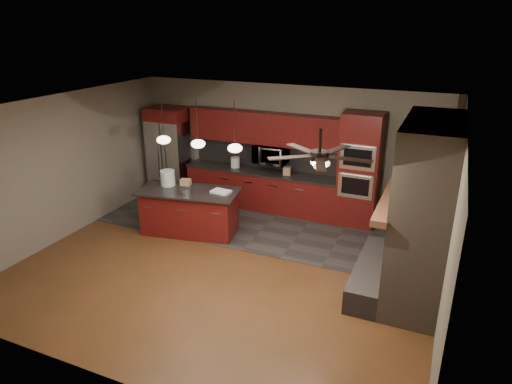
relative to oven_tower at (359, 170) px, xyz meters
The scene contains 22 objects.
ground 3.40m from the oven_tower, 122.27° to the right, with size 7.00×7.00×0.00m, color brown.
ceiling 3.57m from the oven_tower, 122.27° to the right, with size 7.00×6.00×0.02m, color white.
back_wall 1.74m from the oven_tower, 169.75° to the left, with size 7.00×0.02×2.80m, color #6C6456.
right_wall 3.25m from the oven_tower, 56.24° to the right, with size 0.02×6.00×2.80m, color #6C6456.
left_wall 5.86m from the oven_tower, 152.62° to the right, with size 0.02×6.00×2.80m, color #6C6456.
slate_tile_patch 2.26m from the oven_tower, 152.30° to the right, with size 7.00×2.40×0.01m, color #353330.
fireplace_column 2.66m from the oven_tower, 59.73° to the right, with size 1.30×2.10×2.80m.
back_cabinetry 2.20m from the oven_tower, behind, with size 3.59×0.64×2.20m.
oven_tower is the anchor object (origin of this frame).
microwave 1.98m from the oven_tower, behind, with size 0.73×0.41×0.50m, color silver.
refrigerator 4.55m from the oven_tower, behind, with size 0.94×0.75×2.17m.
kitchen_island 3.57m from the oven_tower, 149.25° to the right, with size 2.13×1.25×0.92m.
white_bucket 3.92m from the oven_tower, 154.48° to the right, with size 0.29×0.29×0.31m, color silver.
paint_can 3.54m from the oven_tower, 145.97° to the right, with size 0.18×0.18×0.12m, color #B1B1B6.
paint_tray 2.87m from the oven_tower, 145.37° to the right, with size 0.37×0.26×0.04m, color white.
cardboard_box 3.57m from the oven_tower, 154.44° to the right, with size 0.20×0.14×0.13m, color #A18953.
counter_bucket 2.84m from the oven_tower, behind, with size 0.21×0.21×0.24m, color white.
counter_box 1.57m from the oven_tower, behind, with size 0.16×0.13×0.18m, color #A87D56.
pendant_left 3.97m from the oven_tower, 149.26° to the right, with size 0.26×0.26×0.92m.
pendant_center 3.37m from the oven_tower, 142.53° to the right, with size 0.26×0.26×0.92m.
pendant_right 2.83m from the oven_tower, 132.87° to the right, with size 0.26×0.26×0.92m.
ceiling_fan 3.72m from the oven_tower, 88.36° to the right, with size 1.27×1.33×0.41m.
Camera 1 is at (3.30, -6.31, 4.09)m, focal length 32.00 mm.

